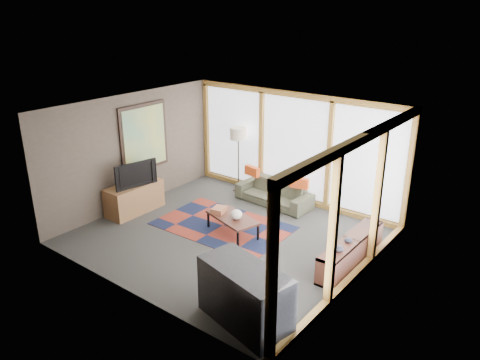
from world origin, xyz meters
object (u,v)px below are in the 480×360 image
Objects in this scene: floor_lamp at (238,159)px; tv_console at (134,198)px; sofa at (274,193)px; television at (134,174)px; bar_counter at (245,296)px; coffee_table at (232,225)px; bookshelf at (351,251)px.

floor_lamp reaches higher than tv_console.
sofa is 3.23m from television.
television is at bearing -129.11° from sofa.
bar_counter is at bearing -51.00° from floor_lamp.
coffee_table is at bearing -65.55° from television.
coffee_table is (1.38, -1.97, -0.62)m from floor_lamp.
sofa is 1.61× the size of coffee_table.
tv_console is (-1.05, -2.46, -0.48)m from floor_lamp.
tv_console is (-2.23, -2.30, 0.06)m from sofa.
television is (-4.76, -0.91, 0.69)m from bookshelf.
bar_counter is (-0.51, -2.49, 0.21)m from bookshelf.
sofa reaches higher than coffee_table.
television is at bearing 172.57° from bar_counter.
floor_lamp is 4.16m from bookshelf.
tv_console is at bearing -169.72° from bookshelf.
bookshelf is 4.94m from tv_console.
sofa is 1.13× the size of floor_lamp.
television is at bearing -18.25° from tv_console.
tv_console is (-2.43, -0.50, 0.14)m from coffee_table.
sofa is 1.31m from floor_lamp.
floor_lamp is 1.42× the size of coffee_table.
bar_counter is (4.35, -1.61, 0.13)m from tv_console.
bookshelf is at bearing -24.99° from sofa.
coffee_table is at bearing 145.28° from bar_counter.
tv_console is 0.62m from television.
sofa is 1.27× the size of bar_counter.
bar_counter reaches higher than bookshelf.
coffee_table is at bearing -80.47° from sofa.
bookshelf is 2.04× the size of television.
sofa is at bearing 131.33° from bar_counter.
television reaches higher than bar_counter.
television reaches higher than coffee_table.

